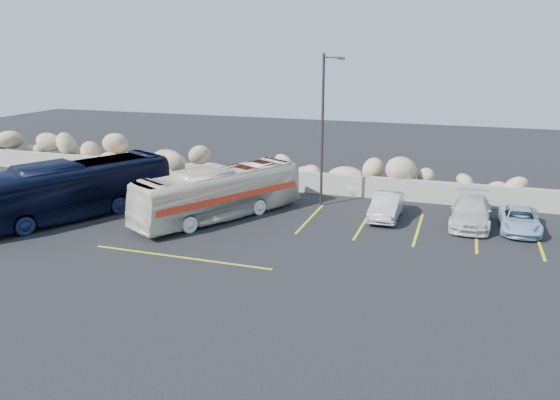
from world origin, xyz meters
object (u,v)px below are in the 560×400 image
(car_b, at_px, (386,206))
(vintage_bus, at_px, (219,193))
(tour_coach, at_px, (70,190))
(lamppost, at_px, (323,127))
(car_d, at_px, (520,220))
(car_c, at_px, (471,212))

(car_b, bearing_deg, vintage_bus, -160.77)
(vintage_bus, relative_size, tour_coach, 0.89)
(tour_coach, relative_size, car_b, 2.74)
(lamppost, bearing_deg, tour_coach, -151.13)
(lamppost, bearing_deg, car_d, -6.87)
(car_b, distance_m, car_d, 6.20)
(car_c, bearing_deg, car_d, -3.37)
(car_d, bearing_deg, tour_coach, -166.69)
(car_c, height_order, car_d, car_c)
(tour_coach, relative_size, car_d, 2.75)
(lamppost, bearing_deg, car_c, -7.30)
(vintage_bus, bearing_deg, car_c, 42.31)
(car_c, bearing_deg, tour_coach, -162.48)
(lamppost, height_order, car_b, lamppost)
(lamppost, xyz_separation_m, tour_coach, (-11.32, -6.24, -2.85))
(car_b, xyz_separation_m, car_d, (6.20, -0.02, -0.10))
(tour_coach, relative_size, car_c, 2.30)
(car_b, bearing_deg, car_c, 3.22)
(vintage_bus, bearing_deg, tour_coach, -132.49)
(lamppost, relative_size, vintage_bus, 0.87)
(lamppost, height_order, vintage_bus, lamppost)
(lamppost, xyz_separation_m, car_b, (3.63, -1.17, -3.67))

